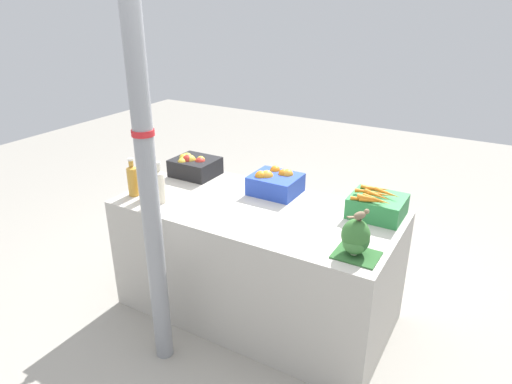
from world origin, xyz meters
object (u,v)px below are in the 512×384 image
Objects in this scene: orange_crate at (275,183)px; juice_bottle_cloudy at (159,185)px; juice_bottle_amber at (133,180)px; support_pole at (143,134)px; broccoli_pile at (356,239)px; juice_bottle_golden at (145,182)px; apple_crate at (194,165)px; carrot_crate at (377,205)px; sparrow_bird at (360,215)px.

orange_crate is 1.14× the size of juice_bottle_cloudy.
orange_crate is 0.73m from juice_bottle_cloudy.
support_pole is at bearing -37.24° from juice_bottle_amber.
juice_bottle_golden is at bearing -179.92° from broccoli_pile.
juice_bottle_amber is at bearing 142.76° from support_pole.
broccoli_pile is 0.83× the size of juice_bottle_golden.
orange_crate is at bearing 0.63° from apple_crate.
juice_bottle_amber reaches higher than apple_crate.
carrot_crate is (0.93, 0.87, -0.51)m from support_pole.
juice_bottle_amber is 1.49m from sparrow_bird.
juice_bottle_cloudy is (0.11, 0.00, 0.00)m from juice_bottle_golden.
juice_bottle_golden is at bearing -143.38° from orange_crate.
juice_bottle_amber is at bearing -179.93° from broccoli_pile.
carrot_crate is 1.31m from juice_bottle_cloudy.
support_pole reaches higher than orange_crate.
support_pole reaches higher than juice_bottle_golden.
juice_bottle_amber is at bearing -147.42° from orange_crate.
juice_bottle_amber is 0.94× the size of juice_bottle_cloudy.
juice_bottle_amber is at bearing 180.00° from juice_bottle_cloudy.
juice_bottle_cloudy is (0.11, -0.48, 0.04)m from apple_crate.
support_pole is 0.80m from juice_bottle_amber.
juice_bottle_cloudy reaches higher than apple_crate.
apple_crate and orange_crate have the same top height.
support_pole is 10.70× the size of juice_bottle_amber.
juice_bottle_cloudy is (-0.29, 0.39, -0.46)m from support_pole.
juice_bottle_golden reaches higher than orange_crate.
carrot_crate is 1.42m from juice_bottle_golden.
support_pole is 1.15m from broccoli_pile.
apple_crate is 1.00× the size of orange_crate.
apple_crate is 0.50m from juice_bottle_amber.
carrot_crate is 1.52m from juice_bottle_amber.
juice_bottle_golden is 2.17× the size of sparrow_bird.
sparrow_bird is (0.97, 0.40, -0.36)m from support_pole.
carrot_crate is 1.14× the size of juice_bottle_cloudy.
juice_bottle_amber is (-0.51, 0.39, -0.47)m from support_pole.
juice_bottle_amber is (-0.77, -0.49, 0.04)m from orange_crate.
sparrow_bird is at bearing -84.70° from carrot_crate.
juice_bottle_cloudy is at bearing -138.03° from orange_crate.
sparrow_bird is at bearing 0.37° from juice_bottle_amber.
carrot_crate is at bearing 94.01° from broccoli_pile.
juice_bottle_cloudy is at bearing 126.65° from support_pole.
broccoli_pile is at bearing 0.07° from juice_bottle_amber.
apple_crate is 1.14× the size of juice_bottle_cloudy.
carrot_crate is (1.33, 0.00, -0.01)m from apple_crate.
juice_bottle_cloudy is at bearing -0.00° from juice_bottle_amber.
orange_crate is 0.86m from broccoli_pile.
broccoli_pile is 1.37m from juice_bottle_golden.
carrot_crate is at bearing 43.26° from support_pole.
juice_bottle_cloudy is at bearing 0.00° from juice_bottle_golden.
juice_bottle_golden reaches higher than apple_crate.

